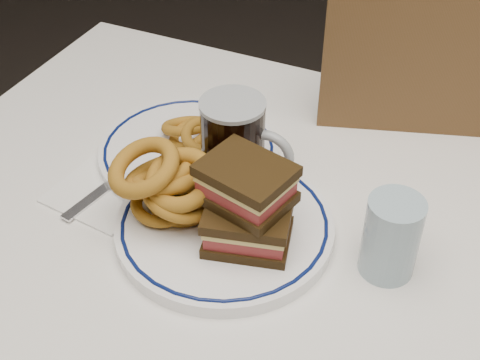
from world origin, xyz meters
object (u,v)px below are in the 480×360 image
at_px(chair_far, 427,176).
at_px(main_plate, 225,226).
at_px(far_plate, 189,151).
at_px(reuben_sandwich, 247,205).
at_px(beer_mug, 235,147).

height_order(chair_far, main_plate, chair_far).
bearing_deg(far_plate, main_plate, -45.97).
bearing_deg(reuben_sandwich, far_plate, 139.07).
distance_m(beer_mug, far_plate, 0.13).
height_order(main_plate, reuben_sandwich, reuben_sandwich).
xyz_separation_m(chair_far, far_plate, (-0.33, -0.37, 0.22)).
xyz_separation_m(reuben_sandwich, far_plate, (-0.16, 0.14, -0.07)).
bearing_deg(main_plate, reuben_sandwich, -18.52).
bearing_deg(reuben_sandwich, chair_far, 72.19).
xyz_separation_m(main_plate, reuben_sandwich, (0.04, -0.01, 0.07)).
relative_size(main_plate, beer_mug, 1.96).
relative_size(chair_far, reuben_sandwich, 7.31).
relative_size(reuben_sandwich, far_plate, 0.49).
xyz_separation_m(chair_far, reuben_sandwich, (-0.17, -0.51, 0.28)).
distance_m(main_plate, beer_mug, 0.11).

